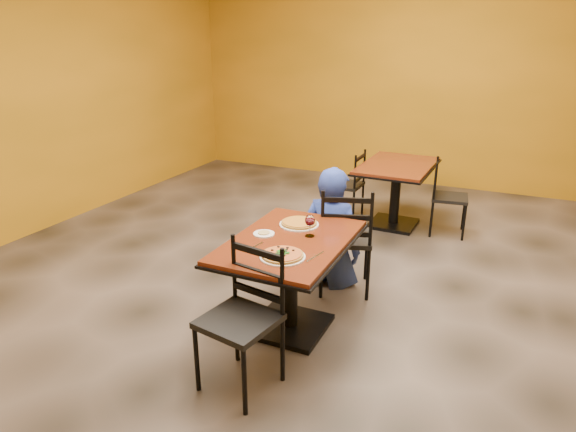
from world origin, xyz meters
The scene contains 19 objects.
floor centered at (0.00, 0.00, 0.00)m, with size 7.00×8.00×0.01m, color black.
wall_back centered at (0.00, 4.00, 1.50)m, with size 7.00×0.01×3.00m, color #C68316.
wall_left centered at (-3.50, 0.00, 1.50)m, with size 0.01×8.00×3.00m, color #C68316.
table_main centered at (0.00, -0.50, 0.56)m, with size 0.83×1.23×0.75m.
table_second centered at (0.20, 2.06, 0.55)m, with size 0.82×1.19×0.75m.
chair_main_near centered at (-0.01, -1.25, 0.48)m, with size 0.43×0.43×0.95m, color black, non-canonical shape.
chair_main_far centered at (0.17, 0.31, 0.49)m, with size 0.44×0.44×0.97m, color black, non-canonical shape.
chair_second_left centered at (-0.42, 2.06, 0.42)m, with size 0.38×0.38×0.85m, color black, non-canonical shape.
chair_second_right centered at (0.81, 2.06, 0.43)m, with size 0.38×0.38×0.85m, color black, non-canonical shape.
diner centered at (0.01, 0.40, 0.54)m, with size 0.56×0.37×1.09m, color navy.
plate_main centered at (0.09, -0.81, 0.76)m, with size 0.31×0.31×0.01m, color white.
pizza_main centered at (0.09, -0.81, 0.77)m, with size 0.28×0.28×0.02m, color maroon.
plate_far centered at (-0.06, -0.20, 0.76)m, with size 0.31×0.31×0.01m, color white.
pizza_far centered at (-0.06, -0.20, 0.77)m, with size 0.28×0.28×0.02m, color #B78923.
side_plate centered at (-0.22, -0.49, 0.76)m, with size 0.16×0.16×0.01m, color white.
dip centered at (-0.22, -0.49, 0.76)m, with size 0.09×0.09×0.01m, color #A78F51.
wine_glass centered at (0.11, -0.38, 0.84)m, with size 0.08×0.08×0.18m, color white, non-canonical shape.
fork centered at (-0.17, -0.73, 0.75)m, with size 0.01×0.19×0.00m, color silver.
knife centered at (0.28, -0.71, 0.75)m, with size 0.01×0.21×0.00m, color silver.
Camera 1 is at (1.41, -3.62, 2.18)m, focal length 31.61 mm.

